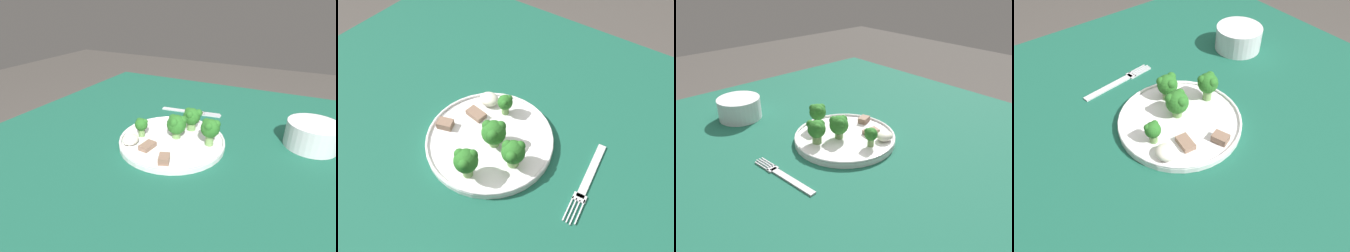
{
  "view_description": "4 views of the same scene",
  "coord_description": "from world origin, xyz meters",
  "views": [
    {
      "loc": [
        0.49,
        0.2,
        1.05
      ],
      "look_at": [
        -0.01,
        -0.04,
        0.77
      ],
      "focal_mm": 28.0,
      "sensor_mm": 36.0,
      "label": 1
    },
    {
      "loc": [
        -0.28,
        0.27,
        1.25
      ],
      "look_at": [
        -0.05,
        -0.05,
        0.78
      ],
      "focal_mm": 35.0,
      "sensor_mm": 36.0,
      "label": 2
    },
    {
      "loc": [
        -0.51,
        -0.59,
        1.13
      ],
      "look_at": [
        -0.04,
        -0.06,
        0.77
      ],
      "focal_mm": 35.0,
      "sensor_mm": 36.0,
      "label": 3
    },
    {
      "loc": [
        0.37,
        -0.34,
        1.2
      ],
      "look_at": [
        0.0,
        -0.05,
        0.74
      ],
      "focal_mm": 35.0,
      "sensor_mm": 36.0,
      "label": 4
    }
  ],
  "objects": [
    {
      "name": "broccoli_floret_back_left",
      "position": [
        -0.01,
        -0.11,
        0.76
      ],
      "size": [
        0.03,
        0.03,
        0.05
      ],
      "color": "#709E56",
      "rests_on": "dinner_plate"
    },
    {
      "name": "broccoli_floret_near_rim_left",
      "position": [
        -0.04,
        -0.03,
        0.77
      ],
      "size": [
        0.05,
        0.05,
        0.06
      ],
      "color": "#709E56",
      "rests_on": "dinner_plate"
    },
    {
      "name": "broccoli_floret_front_left",
      "position": [
        -0.04,
        0.05,
        0.77
      ],
      "size": [
        0.05,
        0.04,
        0.07
      ],
      "color": "#709E56",
      "rests_on": "dinner_plate"
    },
    {
      "name": "sauce_dollop",
      "position": [
        0.04,
        -0.12,
        0.74
      ],
      "size": [
        0.04,
        0.04,
        0.02
      ],
      "color": "silver",
      "rests_on": "dinner_plate"
    },
    {
      "name": "broccoli_floret_center_left",
      "position": [
        -0.09,
        -0.02,
        0.77
      ],
      "size": [
        0.05,
        0.04,
        0.06
      ],
      "color": "#709E56",
      "rests_on": "dinner_plate"
    },
    {
      "name": "fork",
      "position": [
        -0.22,
        -0.07,
        0.72
      ],
      "size": [
        0.04,
        0.18,
        0.0
      ],
      "color": "silver",
      "rests_on": "table"
    },
    {
      "name": "dinner_plate",
      "position": [
        -0.02,
        -0.04,
        0.73
      ],
      "size": [
        0.26,
        0.26,
        0.02
      ],
      "color": "white",
      "rests_on": "table"
    },
    {
      "name": "meat_slice_middle_slice",
      "position": [
        0.04,
        -0.07,
        0.74
      ],
      "size": [
        0.04,
        0.03,
        0.01
      ],
      "color": "#846651",
      "rests_on": "dinner_plate"
    },
    {
      "name": "table",
      "position": [
        0.0,
        0.0,
        0.62
      ],
      "size": [
        1.1,
        1.07,
        0.72
      ],
      "color": "#195642",
      "rests_on": "ground_plane"
    },
    {
      "name": "meat_slice_front_slice",
      "position": [
        0.07,
        -0.01,
        0.74
      ],
      "size": [
        0.04,
        0.03,
        0.02
      ],
      "color": "#846651",
      "rests_on": "dinner_plate"
    }
  ]
}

